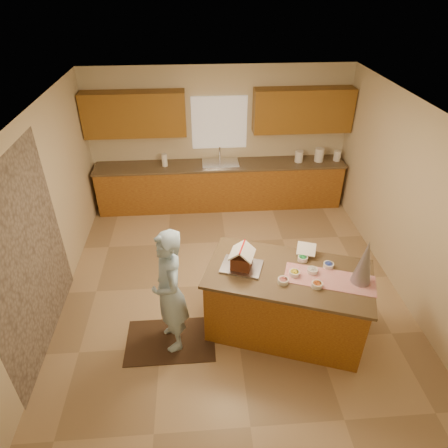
{
  "coord_description": "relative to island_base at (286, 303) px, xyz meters",
  "views": [
    {
      "loc": [
        -0.46,
        -4.6,
        4.15
      ],
      "look_at": [
        -0.1,
        0.2,
        1.0
      ],
      "focal_mm": 31.71,
      "sensor_mm": 36.0,
      "label": 1
    }
  ],
  "objects": [
    {
      "name": "baking_tray",
      "position": [
        -0.58,
        0.14,
        0.53
      ],
      "size": [
        0.59,
        0.51,
        0.03
      ],
      "primitive_type": "cube",
      "rotation": [
        0.0,
        0.0,
        -0.33
      ],
      "color": "silver",
      "rests_on": "island_top"
    },
    {
      "name": "wall_front",
      "position": [
        -0.62,
        -1.82,
        0.88
      ],
      "size": [
        5.5,
        5.5,
        0.0
      ],
      "primitive_type": "plane",
      "color": "beige",
      "rests_on": "floor"
    },
    {
      "name": "island_top",
      "position": [
        0.0,
        0.0,
        0.49
      ],
      "size": [
        2.25,
        1.66,
        0.04
      ],
      "primitive_type": "cube",
      "rotation": [
        0.0,
        0.0,
        -0.33
      ],
      "color": "brown",
      "rests_on": "island_base"
    },
    {
      "name": "floor",
      "position": [
        -0.62,
        0.93,
        -0.47
      ],
      "size": [
        5.5,
        5.5,
        0.0
      ],
      "primitive_type": "plane",
      "color": "tan",
      "rests_on": "ground"
    },
    {
      "name": "back_counter_base",
      "position": [
        -0.62,
        3.38,
        -0.03
      ],
      "size": [
        4.8,
        0.6,
        0.88
      ],
      "primitive_type": "cube",
      "color": "#9F6D20",
      "rests_on": "floor"
    },
    {
      "name": "back_counter_top",
      "position": [
        -0.62,
        3.38,
        0.43
      ],
      "size": [
        4.85,
        0.63,
        0.04
      ],
      "primitive_type": "cube",
      "color": "brown",
      "rests_on": "back_counter_base"
    },
    {
      "name": "wall_right",
      "position": [
        1.88,
        0.93,
        0.88
      ],
      "size": [
        5.5,
        5.5,
        0.0
      ],
      "primitive_type": "plane",
      "color": "beige",
      "rests_on": "floor"
    },
    {
      "name": "canister_b",
      "position": [
        1.32,
        3.38,
        0.58
      ],
      "size": [
        0.18,
        0.18,
        0.26
      ],
      "primitive_type": "cylinder",
      "color": "white",
      "rests_on": "back_counter_top"
    },
    {
      "name": "tinsel_tree",
      "position": [
        0.81,
        -0.22,
        0.81
      ],
      "size": [
        0.3,
        0.3,
        0.59
      ],
      "primitive_type": "cone",
      "rotation": [
        0.0,
        0.0,
        -0.33
      ],
      "color": "#B9BAC6",
      "rests_on": "island_top"
    },
    {
      "name": "faucet",
      "position": [
        -0.62,
        3.56,
        0.59
      ],
      "size": [
        0.03,
        0.03,
        0.28
      ],
      "primitive_type": "cylinder",
      "color": "silver",
      "rests_on": "back_counter_top"
    },
    {
      "name": "canister_a",
      "position": [
        0.92,
        3.38,
        0.56
      ],
      "size": [
        0.16,
        0.16,
        0.22
      ],
      "primitive_type": "cylinder",
      "color": "white",
      "rests_on": "back_counter_top"
    },
    {
      "name": "ceiling",
      "position": [
        -0.62,
        0.93,
        2.23
      ],
      "size": [
        5.5,
        5.5,
        0.0
      ],
      "primitive_type": "plane",
      "color": "silver",
      "rests_on": "floor"
    },
    {
      "name": "window_curtain",
      "position": [
        -0.62,
        3.65,
        1.18
      ],
      "size": [
        1.05,
        0.03,
        1.0
      ],
      "primitive_type": "cube",
      "color": "white",
      "rests_on": "wall_back"
    },
    {
      "name": "upper_cabinet_right",
      "position": [
        0.93,
        3.5,
        1.43
      ],
      "size": [
        1.85,
        0.35,
        0.8
      ],
      "primitive_type": "cube",
      "color": "#935F1F",
      "rests_on": "wall_back"
    },
    {
      "name": "island_base",
      "position": [
        0.0,
        0.0,
        0.0
      ],
      "size": [
        2.14,
        1.55,
        0.95
      ],
      "primitive_type": "cube",
      "rotation": [
        0.0,
        0.0,
        -0.33
      ],
      "color": "#9F6D20",
      "rests_on": "floor"
    },
    {
      "name": "stone_accent",
      "position": [
        -3.1,
        0.13,
        0.78
      ],
      "size": [
        0.0,
        2.5,
        2.5
      ],
      "primitive_type": "plane",
      "rotation": [
        1.57,
        0.0,
        1.57
      ],
      "color": "gray",
      "rests_on": "wall_left"
    },
    {
      "name": "wall_back",
      "position": [
        -0.62,
        3.68,
        0.88
      ],
      "size": [
        5.5,
        5.5,
        0.0
      ],
      "primitive_type": "plane",
      "color": "beige",
      "rests_on": "floor"
    },
    {
      "name": "upper_cabinet_left",
      "position": [
        -2.17,
        3.5,
        1.43
      ],
      "size": [
        1.85,
        0.35,
        0.8
      ],
      "primitive_type": "cube",
      "color": "#935F1F",
      "rests_on": "wall_back"
    },
    {
      "name": "sink",
      "position": [
        -0.62,
        3.38,
        0.42
      ],
      "size": [
        0.7,
        0.45,
        0.12
      ],
      "primitive_type": "cube",
      "color": "silver",
      "rests_on": "back_counter_top"
    },
    {
      "name": "rug",
      "position": [
        -1.52,
        -0.1,
        -0.47
      ],
      "size": [
        1.16,
        0.75,
        0.01
      ],
      "primitive_type": "cube",
      "color": "black",
      "rests_on": "floor"
    },
    {
      "name": "candy_bowls",
      "position": [
        0.2,
        -0.04,
        0.55
      ],
      "size": [
        0.75,
        0.63,
        0.06
      ],
      "color": "#DB7067",
      "rests_on": "island_top"
    },
    {
      "name": "cookbook",
      "position": [
        0.29,
        0.33,
        0.61
      ],
      "size": [
        0.28,
        0.25,
        0.1
      ],
      "primitive_type": "cube",
      "rotation": [
        -1.13,
        0.0,
        -0.33
      ],
      "color": "white",
      "rests_on": "island_top"
    },
    {
      "name": "gingerbread_house",
      "position": [
        -0.58,
        0.14,
        0.66
      ],
      "size": [
        0.38,
        0.38,
        0.3
      ],
      "color": "#592917",
      "rests_on": "baking_tray"
    },
    {
      "name": "boy",
      "position": [
        -1.47,
        -0.1,
        0.39
      ],
      "size": [
        0.56,
        0.71,
        1.7
      ],
      "primitive_type": "imported",
      "rotation": [
        0.0,
        0.0,
        -1.29
      ],
      "color": "#A3CAE7",
      "rests_on": "rug"
    },
    {
      "name": "paper_towel",
      "position": [
        -1.69,
        3.38,
        0.57
      ],
      "size": [
        0.11,
        0.11,
        0.24
      ],
      "primitive_type": "cylinder",
      "color": "white",
      "rests_on": "back_counter_top"
    },
    {
      "name": "canister_c",
      "position": [
        1.68,
        3.38,
        0.55
      ],
      "size": [
        0.14,
        0.14,
        0.2
      ],
      "primitive_type": "cylinder",
      "color": "white",
      "rests_on": "back_counter_top"
    },
    {
      "name": "wall_left",
      "position": [
        -3.12,
        0.93,
        0.88
      ],
      "size": [
        5.5,
        5.5,
        0.0
      ],
      "primitive_type": "plane",
      "color": "beige",
      "rests_on": "floor"
    },
    {
      "name": "table_runner",
      "position": [
        0.46,
        -0.16,
        0.52
      ],
      "size": [
        1.14,
        0.72,
        0.01
      ],
      "primitive_type": "cube",
      "rotation": [
        0.0,
        0.0,
        -0.33
      ],
      "color": "#9F0B19",
      "rests_on": "island_top"
    }
  ]
}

